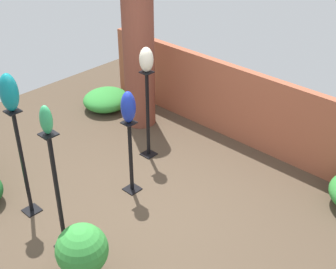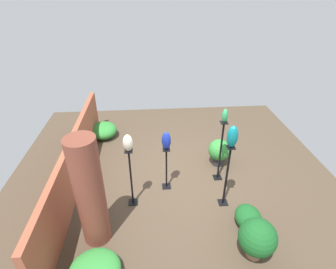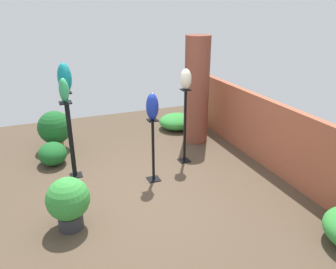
{
  "view_description": "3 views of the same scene",
  "coord_description": "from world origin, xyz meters",
  "px_view_note": "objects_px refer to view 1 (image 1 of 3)",
  "views": [
    {
      "loc": [
        3.53,
        -3.18,
        3.94
      ],
      "look_at": [
        0.21,
        0.34,
        1.02
      ],
      "focal_mm": 50.0,
      "sensor_mm": 36.0,
      "label": 1
    },
    {
      "loc": [
        -4.97,
        0.5,
        4.19
      ],
      "look_at": [
        0.11,
        0.1,
        1.18
      ],
      "focal_mm": 28.0,
      "sensor_mm": 36.0,
      "label": 2
    },
    {
      "loc": [
        4.23,
        -1.36,
        2.74
      ],
      "look_at": [
        0.06,
        0.29,
        0.93
      ],
      "focal_mm": 35.0,
      "sensor_mm": 36.0,
      "label": 3
    }
  ],
  "objects_px": {
    "pedestal_jade": "(58,198)",
    "art_vase_ivory": "(146,60)",
    "potted_plant_mid_left": "(82,252)",
    "art_vase_teal": "(9,92)",
    "art_vase_jade": "(46,120)",
    "brick_pillar": "(139,62)",
    "pedestal_cobalt": "(131,160)",
    "pedestal_teal": "(24,168)",
    "pedestal_ivory": "(148,118)",
    "art_vase_cobalt": "(128,107)"
  },
  "relations": [
    {
      "from": "pedestal_jade",
      "to": "art_vase_ivory",
      "type": "relative_size",
      "value": 4.37
    },
    {
      "from": "potted_plant_mid_left",
      "to": "art_vase_ivory",
      "type": "bearing_deg",
      "value": 119.66
    },
    {
      "from": "pedestal_jade",
      "to": "potted_plant_mid_left",
      "type": "height_order",
      "value": "pedestal_jade"
    },
    {
      "from": "art_vase_teal",
      "to": "art_vase_jade",
      "type": "bearing_deg",
      "value": -5.66
    },
    {
      "from": "brick_pillar",
      "to": "potted_plant_mid_left",
      "type": "relative_size",
      "value": 3.04
    },
    {
      "from": "potted_plant_mid_left",
      "to": "brick_pillar",
      "type": "bearing_deg",
      "value": 126.37
    },
    {
      "from": "pedestal_cobalt",
      "to": "potted_plant_mid_left",
      "type": "distance_m",
      "value": 1.62
    },
    {
      "from": "art_vase_ivory",
      "to": "potted_plant_mid_left",
      "type": "xyz_separation_m",
      "value": [
        1.24,
        -2.17,
        -1.14
      ]
    },
    {
      "from": "brick_pillar",
      "to": "potted_plant_mid_left",
      "type": "bearing_deg",
      "value": -53.63
    },
    {
      "from": "pedestal_cobalt",
      "to": "art_vase_teal",
      "type": "distance_m",
      "value": 1.8
    },
    {
      "from": "pedestal_jade",
      "to": "pedestal_cobalt",
      "type": "relative_size",
      "value": 1.45
    },
    {
      "from": "brick_pillar",
      "to": "pedestal_cobalt",
      "type": "distance_m",
      "value": 1.98
    },
    {
      "from": "art_vase_jade",
      "to": "potted_plant_mid_left",
      "type": "distance_m",
      "value": 1.42
    },
    {
      "from": "art_vase_teal",
      "to": "brick_pillar",
      "type": "bearing_deg",
      "value": 104.46
    },
    {
      "from": "art_vase_ivory",
      "to": "potted_plant_mid_left",
      "type": "relative_size",
      "value": 0.49
    },
    {
      "from": "pedestal_teal",
      "to": "art_vase_ivory",
      "type": "distance_m",
      "value": 2.14
    },
    {
      "from": "pedestal_teal",
      "to": "art_vase_teal",
      "type": "bearing_deg",
      "value": 0.0
    },
    {
      "from": "art_vase_teal",
      "to": "potted_plant_mid_left",
      "type": "distance_m",
      "value": 1.91
    },
    {
      "from": "art_vase_ivory",
      "to": "pedestal_teal",
      "type": "bearing_deg",
      "value": -94.7
    },
    {
      "from": "brick_pillar",
      "to": "art_vase_jade",
      "type": "xyz_separation_m",
      "value": [
        1.5,
        -2.66,
        0.61
      ]
    },
    {
      "from": "brick_pillar",
      "to": "art_vase_jade",
      "type": "bearing_deg",
      "value": -60.52
    },
    {
      "from": "brick_pillar",
      "to": "pedestal_cobalt",
      "type": "height_order",
      "value": "brick_pillar"
    },
    {
      "from": "brick_pillar",
      "to": "pedestal_teal",
      "type": "relative_size",
      "value": 1.49
    },
    {
      "from": "pedestal_jade",
      "to": "pedestal_ivory",
      "type": "height_order",
      "value": "pedestal_jade"
    },
    {
      "from": "pedestal_teal",
      "to": "potted_plant_mid_left",
      "type": "distance_m",
      "value": 1.44
    },
    {
      "from": "art_vase_jade",
      "to": "art_vase_teal",
      "type": "height_order",
      "value": "art_vase_teal"
    },
    {
      "from": "pedestal_cobalt",
      "to": "art_vase_ivory",
      "type": "height_order",
      "value": "art_vase_ivory"
    },
    {
      "from": "brick_pillar",
      "to": "pedestal_teal",
      "type": "bearing_deg",
      "value": -75.54
    },
    {
      "from": "art_vase_teal",
      "to": "art_vase_cobalt",
      "type": "relative_size",
      "value": 1.07
    },
    {
      "from": "pedestal_teal",
      "to": "art_vase_teal",
      "type": "height_order",
      "value": "art_vase_teal"
    },
    {
      "from": "brick_pillar",
      "to": "art_vase_jade",
      "type": "height_order",
      "value": "brick_pillar"
    },
    {
      "from": "pedestal_teal",
      "to": "art_vase_jade",
      "type": "bearing_deg",
      "value": -5.66
    },
    {
      "from": "art_vase_cobalt",
      "to": "art_vase_ivory",
      "type": "height_order",
      "value": "art_vase_ivory"
    },
    {
      "from": "pedestal_jade",
      "to": "art_vase_teal",
      "type": "xyz_separation_m",
      "value": [
        -0.84,
        0.08,
        0.97
      ]
    },
    {
      "from": "pedestal_teal",
      "to": "potted_plant_mid_left",
      "type": "bearing_deg",
      "value": -9.22
    },
    {
      "from": "brick_pillar",
      "to": "art_vase_teal",
      "type": "relative_size",
      "value": 4.77
    },
    {
      "from": "pedestal_jade",
      "to": "pedestal_ivory",
      "type": "relative_size",
      "value": 1.13
    },
    {
      "from": "art_vase_cobalt",
      "to": "art_vase_teal",
      "type": "bearing_deg",
      "value": -117.26
    },
    {
      "from": "art_vase_cobalt",
      "to": "art_vase_jade",
      "type": "bearing_deg",
      "value": -79.9
    },
    {
      "from": "pedestal_jade",
      "to": "art_vase_jade",
      "type": "bearing_deg",
      "value": 90.0
    },
    {
      "from": "art_vase_jade",
      "to": "brick_pillar",
      "type": "bearing_deg",
      "value": 119.48
    },
    {
      "from": "art_vase_teal",
      "to": "potted_plant_mid_left",
      "type": "xyz_separation_m",
      "value": [
        1.4,
        -0.23,
        -1.28
      ]
    },
    {
      "from": "pedestal_cobalt",
      "to": "pedestal_jade",
      "type": "bearing_deg",
      "value": -79.9
    },
    {
      "from": "pedestal_ivory",
      "to": "art_vase_teal",
      "type": "height_order",
      "value": "art_vase_teal"
    },
    {
      "from": "pedestal_jade",
      "to": "art_vase_ivory",
      "type": "height_order",
      "value": "art_vase_ivory"
    },
    {
      "from": "art_vase_teal",
      "to": "pedestal_jade",
      "type": "bearing_deg",
      "value": -5.66
    },
    {
      "from": "brick_pillar",
      "to": "pedestal_ivory",
      "type": "height_order",
      "value": "brick_pillar"
    },
    {
      "from": "pedestal_cobalt",
      "to": "art_vase_jade",
      "type": "relative_size",
      "value": 3.34
    },
    {
      "from": "pedestal_teal",
      "to": "art_vase_jade",
      "type": "xyz_separation_m",
      "value": [
        0.84,
        -0.08,
        1.02
      ]
    },
    {
      "from": "pedestal_teal",
      "to": "pedestal_jade",
      "type": "bearing_deg",
      "value": -5.66
    }
  ]
}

